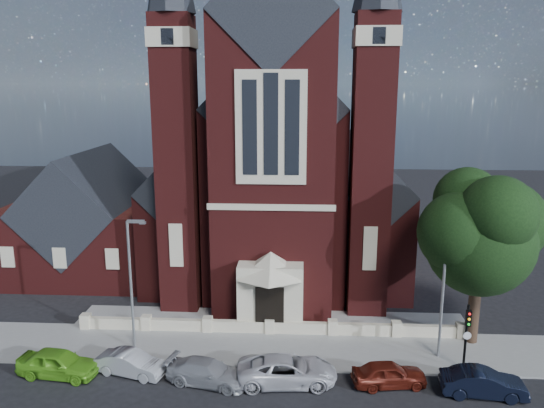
{
  "coord_description": "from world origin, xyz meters",
  "views": [
    {
      "loc": [
        1.88,
        -24.68,
        15.63
      ],
      "look_at": [
        -0.16,
        12.0,
        7.3
      ],
      "focal_mm": 35.0,
      "sensor_mm": 36.0,
      "label": 1
    }
  ],
  "objects": [
    {
      "name": "car_silver_b",
      "position": [
        -2.96,
        0.59,
        0.65
      ],
      "size": [
        4.78,
        2.79,
        1.3
      ],
      "primitive_type": "imported",
      "rotation": [
        0.0,
        0.0,
        1.34
      ],
      "color": "gray",
      "rests_on": "ground"
    },
    {
      "name": "car_silver_a",
      "position": [
        -7.32,
        1.26,
        0.65
      ],
      "size": [
        4.15,
        2.33,
        1.3
      ],
      "primitive_type": "imported",
      "rotation": [
        0.0,
        0.0,
        1.31
      ],
      "color": "#9A9DA1",
      "rests_on": "ground"
    },
    {
      "name": "car_dark_red",
      "position": [
        6.66,
        0.92,
        0.67
      ],
      "size": [
        4.1,
        2.12,
        1.34
      ],
      "primitive_type": "imported",
      "rotation": [
        0.0,
        0.0,
        1.71
      ],
      "color": "#59180F",
      "rests_on": "ground"
    },
    {
      "name": "forecourt_wall",
      "position": [
        0.0,
        6.5,
        0.0
      ],
      "size": [
        24.0,
        0.4,
        0.9
      ],
      "primitive_type": "cube",
      "color": "beige",
      "rests_on": "ground"
    },
    {
      "name": "car_white_suv",
      "position": [
        1.27,
        0.89,
        0.74
      ],
      "size": [
        5.5,
        2.87,
        1.48
      ],
      "primitive_type": "imported",
      "rotation": [
        0.0,
        0.0,
        1.65
      ],
      "color": "silver",
      "rests_on": "ground"
    },
    {
      "name": "forecourt_paving",
      "position": [
        0.0,
        8.5,
        0.0
      ],
      "size": [
        26.0,
        3.0,
        0.14
      ],
      "primitive_type": "cube",
      "color": "gray",
      "rests_on": "ground"
    },
    {
      "name": "street_lamp_left",
      "position": [
        -7.91,
        4.0,
        4.6
      ],
      "size": [
        1.16,
        0.22,
        8.09
      ],
      "color": "gray",
      "rests_on": "ground"
    },
    {
      "name": "parish_hall",
      "position": [
        -16.0,
        18.0,
        4.01
      ],
      "size": [
        12.0,
        12.2,
        10.24
      ],
      "color": "#4E1615",
      "rests_on": "ground"
    },
    {
      "name": "street_lamp_right",
      "position": [
        10.09,
        4.0,
        4.6
      ],
      "size": [
        1.16,
        0.22,
        8.09
      ],
      "color": "gray",
      "rests_on": "ground"
    },
    {
      "name": "car_navy",
      "position": [
        11.32,
        0.26,
        0.7
      ],
      "size": [
        4.35,
        1.8,
        1.4
      ],
      "primitive_type": "imported",
      "rotation": [
        0.0,
        0.0,
        1.49
      ],
      "color": "black",
      "rests_on": "ground"
    },
    {
      "name": "traffic_signal",
      "position": [
        11.0,
        2.43,
        2.58
      ],
      "size": [
        0.28,
        0.42,
        4.0
      ],
      "color": "black",
      "rests_on": "ground"
    },
    {
      "name": "car_lime_van",
      "position": [
        -11.24,
        0.89,
        0.75
      ],
      "size": [
        4.61,
        2.28,
        1.51
      ],
      "primitive_type": "imported",
      "rotation": [
        0.0,
        0.0,
        1.46
      ],
      "color": "#60AE22",
      "rests_on": "ground"
    },
    {
      "name": "church",
      "position": [
        -0.0,
        22.94,
        8.19
      ],
      "size": [
        20.01,
        34.9,
        29.2
      ],
      "color": "#4E1615",
      "rests_on": "ground"
    },
    {
      "name": "pavement_strip",
      "position": [
        0.0,
        4.5,
        0.0
      ],
      "size": [
        60.0,
        5.0,
        0.12
      ],
      "primitive_type": "cube",
      "color": "gray",
      "rests_on": "ground"
    },
    {
      "name": "street_tree",
      "position": [
        12.6,
        5.71,
        6.96
      ],
      "size": [
        6.4,
        6.6,
        10.7
      ],
      "color": "black",
      "rests_on": "ground"
    },
    {
      "name": "ground",
      "position": [
        0.0,
        15.0,
        0.0
      ],
      "size": [
        120.0,
        120.0,
        0.0
      ],
      "primitive_type": "plane",
      "color": "black",
      "rests_on": "ground"
    }
  ]
}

